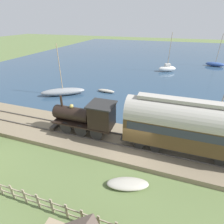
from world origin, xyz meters
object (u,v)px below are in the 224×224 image
at_px(sailboat_gray, 63,92).
at_px(rowboat_near_shore, 106,91).
at_px(passenger_coach, 191,126).
at_px(sailboat_blue, 215,64).
at_px(steam_locomotive, 88,116).
at_px(sailboat_teal, 219,110).
at_px(rowboat_mid_harbor, 184,104).
at_px(rowboat_far_out, 145,104).
at_px(beached_dinghy, 128,184).
at_px(sailboat_white, 167,68).

height_order(sailboat_gray, rowboat_near_shore, sailboat_gray).
relative_size(passenger_coach, sailboat_blue, 1.44).
relative_size(steam_locomotive, passenger_coach, 0.60).
distance_m(sailboat_teal, sailboat_blue, 26.13).
bearing_deg(sailboat_blue, sailboat_teal, -176.94).
height_order(rowboat_mid_harbor, rowboat_far_out, rowboat_far_out).
distance_m(passenger_coach, rowboat_mid_harbor, 10.64).
bearing_deg(sailboat_gray, passenger_coach, -147.52).
distance_m(steam_locomotive, beached_dinghy, 6.67).
bearing_deg(sailboat_white, sailboat_gray, 117.73).
bearing_deg(rowboat_near_shore, sailboat_white, -24.25).
height_order(steam_locomotive, sailboat_gray, sailboat_gray).
distance_m(sailboat_gray, sailboat_teal, 20.34).
bearing_deg(sailboat_gray, rowboat_far_out, -119.82).
distance_m(passenger_coach, sailboat_gray, 18.45).
bearing_deg(sailboat_teal, passenger_coach, 135.63).
height_order(passenger_coach, beached_dinghy, passenger_coach).
distance_m(steam_locomotive, rowboat_mid_harbor, 13.57).
distance_m(sailboat_gray, sailboat_blue, 35.71).
height_order(steam_locomotive, sailboat_white, sailboat_white).
bearing_deg(passenger_coach, sailboat_blue, -12.36).
bearing_deg(sailboat_gray, rowboat_near_shore, -92.60).
xyz_separation_m(steam_locomotive, rowboat_far_out, (8.40, -3.85, -2.07)).
bearing_deg(rowboat_mid_harbor, steam_locomotive, -176.98).
height_order(sailboat_white, rowboat_near_shore, sailboat_white).
xyz_separation_m(sailboat_gray, sailboat_white, (18.07, -13.59, 0.14)).
height_order(steam_locomotive, beached_dinghy, steam_locomotive).
height_order(passenger_coach, sailboat_blue, sailboat_blue).
bearing_deg(rowboat_far_out, rowboat_near_shore, 16.13).
bearing_deg(sailboat_white, rowboat_near_shore, 126.58).
bearing_deg(passenger_coach, rowboat_mid_harbor, -1.30).
bearing_deg(rowboat_mid_harbor, sailboat_gray, 140.33).
bearing_deg(beached_dinghy, rowboat_mid_harbor, -14.95).
distance_m(sailboat_teal, rowboat_far_out, 8.51).
relative_size(sailboat_teal, beached_dinghy, 2.18).
height_order(sailboat_teal, rowboat_far_out, sailboat_teal).
distance_m(sailboat_white, beached_dinghy, 30.40).
relative_size(steam_locomotive, beached_dinghy, 2.03).
bearing_deg(sailboat_white, sailboat_blue, -76.31).
xyz_separation_m(sailboat_gray, rowboat_mid_harbor, (2.11, -16.61, -0.37)).
relative_size(sailboat_gray, rowboat_mid_harbor, 3.16).
bearing_deg(rowboat_near_shore, sailboat_teal, -95.42).
relative_size(rowboat_near_shore, rowboat_mid_harbor, 1.22).
distance_m(sailboat_teal, sailboat_white, 18.73).
relative_size(passenger_coach, sailboat_white, 1.35).
bearing_deg(sailboat_teal, rowboat_near_shore, 60.69).
relative_size(sailboat_teal, rowboat_far_out, 2.51).
distance_m(sailboat_teal, rowboat_mid_harbor, 4.04).
distance_m(steam_locomotive, rowboat_near_shore, 11.61).
distance_m(sailboat_white, rowboat_far_out, 17.91).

